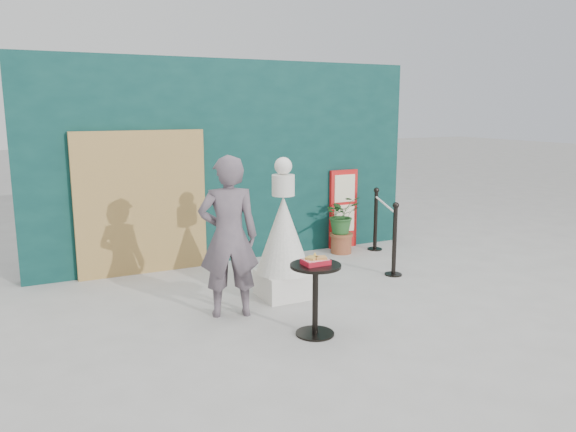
% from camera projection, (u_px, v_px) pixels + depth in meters
% --- Properties ---
extents(ground, '(60.00, 60.00, 0.00)m').
position_uv_depth(ground, '(338.00, 327.00, 5.99)').
color(ground, '#ADAAA5').
rests_on(ground, ground).
extents(back_wall, '(6.00, 0.30, 3.00)m').
position_uv_depth(back_wall, '(231.00, 162.00, 8.48)').
color(back_wall, '#0A2E2D').
rests_on(back_wall, ground).
extents(bamboo_fence, '(1.80, 0.08, 2.00)m').
position_uv_depth(bamboo_fence, '(142.00, 203.00, 7.77)').
color(bamboo_fence, tan).
rests_on(bamboo_fence, ground).
extents(woman, '(0.75, 0.59, 1.81)m').
position_uv_depth(woman, '(229.00, 237.00, 6.18)').
color(woman, '#65565E').
rests_on(woman, ground).
extents(menu_board, '(0.50, 0.07, 1.30)m').
position_uv_depth(menu_board, '(343.00, 209.00, 9.30)').
color(menu_board, red).
rests_on(menu_board, ground).
extents(statue, '(0.67, 0.67, 1.73)m').
position_uv_depth(statue, '(283.00, 241.00, 6.83)').
color(statue, silver).
rests_on(statue, ground).
extents(cafe_table, '(0.52, 0.52, 0.75)m').
position_uv_depth(cafe_table, '(315.00, 288.00, 5.70)').
color(cafe_table, black).
rests_on(cafe_table, ground).
extents(food_basket, '(0.26, 0.19, 0.11)m').
position_uv_depth(food_basket, '(316.00, 261.00, 5.65)').
color(food_basket, '#B31323').
rests_on(food_basket, cafe_table).
extents(planter, '(0.55, 0.48, 0.93)m').
position_uv_depth(planter, '(342.00, 220.00, 8.95)').
color(planter, brown).
rests_on(planter, ground).
extents(stanchion_barrier, '(0.84, 1.54, 1.03)m').
position_uv_depth(stanchion_barrier, '(384.00, 230.00, 8.46)').
color(stanchion_barrier, black).
rests_on(stanchion_barrier, ground).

